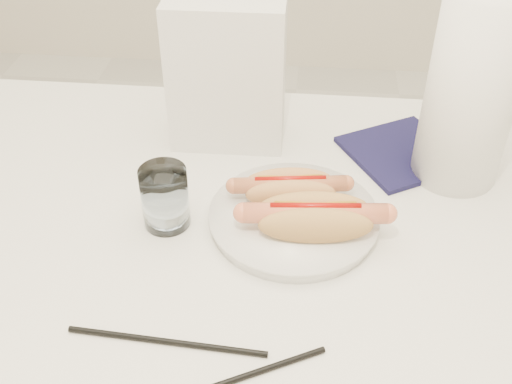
# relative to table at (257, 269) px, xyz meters

# --- Properties ---
(table) EXTENTS (1.20, 0.80, 0.75)m
(table) POSITION_rel_table_xyz_m (0.00, 0.00, 0.00)
(table) COLOR white
(table) RESTS_ON ground
(plate) EXTENTS (0.28, 0.28, 0.02)m
(plate) POSITION_rel_table_xyz_m (0.05, 0.03, 0.07)
(plate) COLOR white
(plate) RESTS_ON table
(hotdog_left) EXTENTS (0.16, 0.08, 0.04)m
(hotdog_left) POSITION_rel_table_xyz_m (0.04, 0.06, 0.10)
(hotdog_left) COLOR tan
(hotdog_left) RESTS_ON plate
(hotdog_right) EXTENTS (0.19, 0.09, 0.05)m
(hotdog_right) POSITION_rel_table_xyz_m (0.07, -0.00, 0.10)
(hotdog_right) COLOR tan
(hotdog_right) RESTS_ON plate
(water_glass) EXTENTS (0.06, 0.06, 0.09)m
(water_glass) POSITION_rel_table_xyz_m (-0.13, 0.02, 0.10)
(water_glass) COLOR white
(water_glass) RESTS_ON table
(chopstick_near) EXTENTS (0.23, 0.02, 0.01)m
(chopstick_near) POSITION_rel_table_xyz_m (-0.09, -0.19, 0.06)
(chopstick_near) COLOR black
(chopstick_near) RESTS_ON table
(chopstick_far) EXTENTS (0.20, 0.11, 0.01)m
(chopstick_far) POSITION_rel_table_xyz_m (-0.01, -0.23, 0.06)
(chopstick_far) COLOR black
(chopstick_far) RESTS_ON table
(napkin_box) EXTENTS (0.18, 0.10, 0.24)m
(napkin_box) POSITION_rel_table_xyz_m (-0.07, 0.24, 0.18)
(napkin_box) COLOR silver
(napkin_box) RESTS_ON table
(navy_napkin) EXTENTS (0.22, 0.22, 0.01)m
(navy_napkin) POSITION_rel_table_xyz_m (0.21, 0.22, 0.06)
(navy_napkin) COLOR #121035
(navy_napkin) RESTS_ON table
(paper_towel_roll) EXTENTS (0.15, 0.15, 0.28)m
(paper_towel_roll) POSITION_rel_table_xyz_m (0.28, 0.17, 0.20)
(paper_towel_roll) COLOR white
(paper_towel_roll) RESTS_ON table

